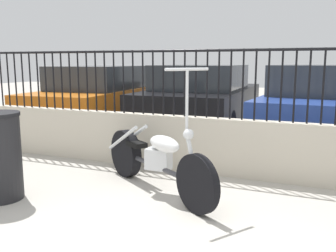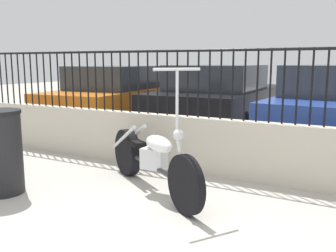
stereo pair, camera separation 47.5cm
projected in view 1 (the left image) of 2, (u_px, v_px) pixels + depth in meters
ground_plane at (152, 249)px, 3.05m from camera, size 40.00×40.00×0.00m
low_wall at (223, 147)px, 5.00m from camera, size 10.77×0.18×0.77m
fence_railing at (225, 75)px, 4.84m from camera, size 10.77×0.04×0.91m
motorcycle_dark_grey at (151, 158)px, 4.42m from camera, size 1.89×1.30×1.46m
car_orange at (103, 96)px, 8.92m from camera, size 2.12×4.72×1.41m
car_black at (203, 98)px, 8.28m from camera, size 2.04×4.38×1.44m
car_blue at (320, 104)px, 6.94m from camera, size 1.98×4.61×1.45m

